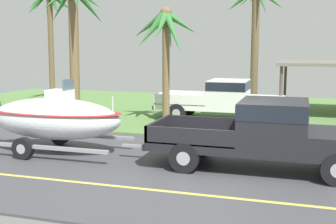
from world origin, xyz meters
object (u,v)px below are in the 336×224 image
(palm_tree_near_right, at_px, (74,19))
(palm_tree_far_left, at_px, (50,12))
(pickup_truck_towing, at_px, (272,132))
(palm_tree_mid, at_px, (255,16))
(palm_tree_near_left, at_px, (165,35))
(boat_on_trailer, at_px, (54,118))
(parked_pickup_background, at_px, (228,98))

(palm_tree_near_right, height_order, palm_tree_far_left, palm_tree_far_left)
(pickup_truck_towing, height_order, palm_tree_mid, palm_tree_mid)
(pickup_truck_towing, height_order, palm_tree_far_left, palm_tree_far_left)
(palm_tree_near_right, distance_m, palm_tree_far_left, 6.18)
(palm_tree_near_right, relative_size, palm_tree_far_left, 0.93)
(palm_tree_near_left, bearing_deg, pickup_truck_towing, -50.05)
(boat_on_trailer, xyz_separation_m, palm_tree_near_right, (-2.38, 5.67, 3.39))
(boat_on_trailer, distance_m, palm_tree_near_left, 6.58)
(palm_tree_near_left, distance_m, palm_tree_near_right, 4.18)
(boat_on_trailer, bearing_deg, pickup_truck_towing, 0.00)
(palm_tree_near_left, bearing_deg, palm_tree_near_right, -178.65)
(boat_on_trailer, relative_size, palm_tree_near_left, 1.16)
(parked_pickup_background, bearing_deg, palm_tree_near_left, -146.00)
(palm_tree_mid, bearing_deg, palm_tree_near_left, -109.77)
(palm_tree_mid, height_order, palm_tree_far_left, palm_tree_mid)
(palm_tree_mid, bearing_deg, pickup_truck_towing, -81.45)
(palm_tree_far_left, bearing_deg, palm_tree_near_left, -28.65)
(pickup_truck_towing, distance_m, palm_tree_far_left, 17.08)
(palm_tree_mid, bearing_deg, palm_tree_far_left, -163.33)
(pickup_truck_towing, relative_size, parked_pickup_background, 1.03)
(parked_pickup_background, height_order, palm_tree_mid, palm_tree_mid)
(palm_tree_near_left, distance_m, palm_tree_far_left, 9.45)
(palm_tree_near_left, height_order, palm_tree_near_right, palm_tree_near_right)
(boat_on_trailer, relative_size, parked_pickup_background, 0.98)
(pickup_truck_towing, xyz_separation_m, palm_tree_mid, (-2.03, 13.54, 3.90))
(boat_on_trailer, xyz_separation_m, palm_tree_far_left, (-6.46, 10.24, 4.11))
(parked_pickup_background, relative_size, palm_tree_near_left, 1.18)
(palm_tree_near_right, xyz_separation_m, palm_tree_far_left, (-4.08, 4.58, 0.72))
(boat_on_trailer, height_order, palm_tree_near_right, palm_tree_near_right)
(boat_on_trailer, distance_m, parked_pickup_background, 8.47)
(pickup_truck_towing, bearing_deg, palm_tree_far_left, 141.82)
(pickup_truck_towing, bearing_deg, palm_tree_near_right, 147.63)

